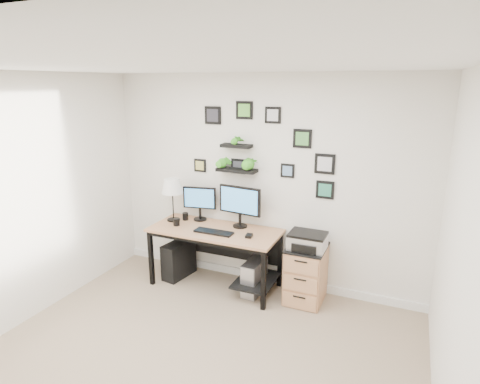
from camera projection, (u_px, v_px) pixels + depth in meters
The scene contains 14 objects.
room at pixel (260, 276), 5.22m from camera, with size 4.00×4.00×4.00m.
desk at pixel (219, 238), 4.95m from camera, with size 1.60×0.70×0.75m.
monitor_left at pixel (200, 201), 5.16m from camera, with size 0.43×0.20×0.44m.
monitor_right at pixel (240, 203), 4.90m from camera, with size 0.56×0.20×0.52m.
keyboard at pixel (214, 232), 4.78m from camera, with size 0.47×0.15×0.02m, color black.
mouse at pixel (249, 236), 4.65m from camera, with size 0.07×0.11×0.03m, color black.
table_lamp at pixel (172, 187), 5.10m from camera, with size 0.27×0.27×0.56m.
mug at pixel (176, 222), 5.02m from camera, with size 0.08×0.08×0.09m, color black.
pen_cup at pixel (185, 216), 5.22m from camera, with size 0.08×0.08×0.10m, color black.
pc_tower_black at pixel (179, 259), 5.27m from camera, with size 0.21×0.47×0.47m, color black.
pc_tower_grey at pixel (254, 277), 4.85m from camera, with size 0.20×0.43×0.41m.
file_cabinet at pixel (306, 274), 4.66m from camera, with size 0.43×0.53×0.67m.
printer at pixel (307, 241), 4.50m from camera, with size 0.41×0.34×0.19m.
wall_decor at pixel (246, 153), 4.81m from camera, with size 1.81×0.18×1.08m.
Camera 1 is at (1.63, -2.48, 2.48)m, focal length 30.00 mm.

